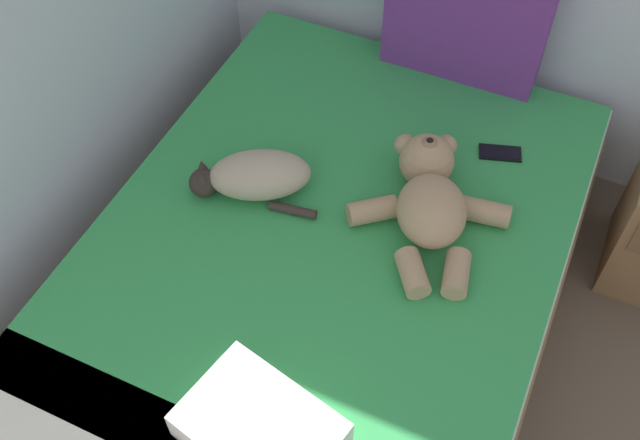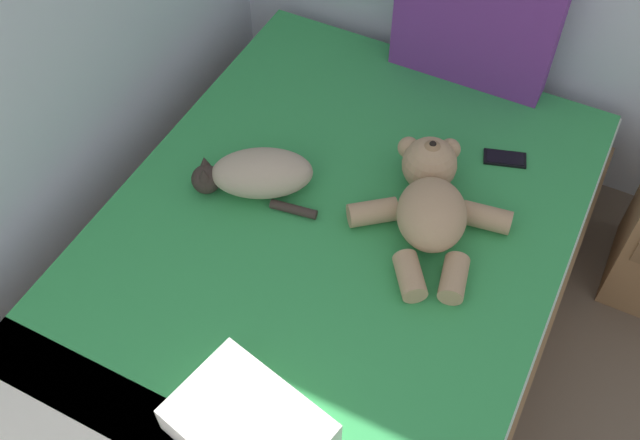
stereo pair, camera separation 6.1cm
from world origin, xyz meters
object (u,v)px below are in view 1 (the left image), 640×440
throw_pillow (260,429)px  patterned_cushion (466,19)px  bed (327,277)px  cat (254,176)px  cell_phone (500,153)px  teddy_bear (430,198)px

throw_pillow → patterned_cushion: bearing=89.6°
bed → cat: (-0.30, 0.08, 0.31)m
patterned_cushion → cell_phone: patterned_cushion is taller
bed → teddy_bear: (0.26, 0.22, 0.32)m
bed → cell_phone: size_ratio=12.73×
cell_phone → throw_pillow: throw_pillow is taller
bed → throw_pillow: throw_pillow is taller
teddy_bear → throw_pillow: 0.92m
bed → cell_phone: 0.76m
throw_pillow → bed: bearing=99.5°
patterned_cushion → teddy_bear: size_ratio=0.97×
cat → bed: bearing=-15.0°
bed → cell_phone: cell_phone is taller
cat → teddy_bear: bearing=14.1°
cat → teddy_bear: size_ratio=0.71×
patterned_cushion → throw_pillow: 1.65m
bed → cat: bearing=165.0°
patterned_cushion → bed: bearing=-97.6°
bed → cell_phone: bearing=55.4°
cat → throw_pillow: (0.42, -0.77, -0.02)m
teddy_bear → patterned_cushion: bearing=100.4°
teddy_bear → bed: bearing=-139.6°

